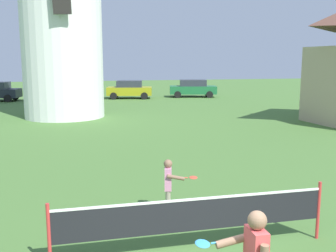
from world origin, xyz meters
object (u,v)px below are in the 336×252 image
tennis_net (195,215)px  player_far (169,183)px  parked_car_cream (68,90)px  parked_car_mustard (130,89)px  parked_car_green (193,88)px

tennis_net → player_far: player_far is taller
parked_car_cream → parked_car_mustard: bearing=-3.8°
parked_car_mustard → player_far: bearing=-95.8°
player_far → parked_car_mustard: parked_car_mustard is taller
tennis_net → player_far: (-0.03, 1.78, 0.01)m
tennis_net → parked_car_green: bearing=73.3°
tennis_net → parked_car_mustard: (2.59, 27.72, 0.12)m
player_far → parked_car_mustard: bearing=84.2°
player_far → parked_car_green: 27.34m
tennis_net → parked_car_mustard: 27.84m
parked_car_green → player_far: bearing=-107.9°
parked_car_cream → parked_car_green: (10.99, -0.28, -0.00)m
tennis_net → parked_car_green: (8.36, 27.79, 0.13)m
player_far → parked_car_cream: parked_car_cream is taller
parked_car_mustard → parked_car_green: 5.77m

